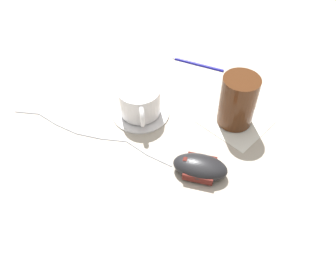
# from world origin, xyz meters

# --- Properties ---
(ground_plane) EXTENTS (3.00, 3.00, 0.00)m
(ground_plane) POSITION_xyz_m (0.00, 0.00, 0.00)
(ground_plane) COLOR #B2A899
(saucer) EXTENTS (0.12, 0.12, 0.01)m
(saucer) POSITION_xyz_m (-0.11, 0.06, 0.00)
(saucer) COLOR white
(saucer) RESTS_ON ground
(coffee_cup) EXTENTS (0.09, 0.11, 0.06)m
(coffee_cup) POSITION_xyz_m (-0.11, 0.05, 0.04)
(coffee_cup) COLOR white
(coffee_cup) RESTS_ON saucer
(computer_mouse) EXTENTS (0.11, 0.11, 0.03)m
(computer_mouse) POSITION_xyz_m (-0.12, -0.14, 0.02)
(computer_mouse) COLOR black
(computer_mouse) RESTS_ON ground
(mouse_cable) EXTENTS (0.18, 0.33, 0.00)m
(mouse_cable) POSITION_xyz_m (-0.23, 0.07, 0.00)
(mouse_cable) COLOR gray
(mouse_cable) RESTS_ON ground
(napkin_under_glass) EXTENTS (0.14, 0.14, 0.00)m
(napkin_under_glass) POSITION_xyz_m (0.03, -0.09, 0.00)
(napkin_under_glass) COLOR silver
(napkin_under_glass) RESTS_ON ground
(drinking_glass) EXTENTS (0.07, 0.07, 0.11)m
(drinking_glass) POSITION_xyz_m (0.03, -0.09, 0.06)
(drinking_glass) COLOR #4C2814
(drinking_glass) RESTS_ON napkin_under_glass
(pen) EXTENTS (0.07, 0.13, 0.01)m
(pen) POSITION_xyz_m (0.10, 0.11, 0.00)
(pen) COLOR navy
(pen) RESTS_ON ground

